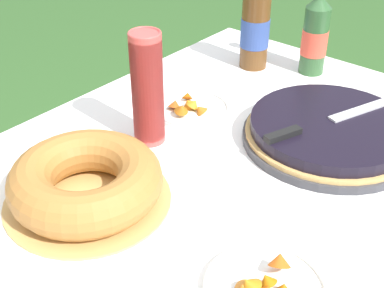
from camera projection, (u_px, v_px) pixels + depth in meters
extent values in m
cube|color=brown|center=(204.00, 201.00, 1.10)|extent=(1.54, 1.03, 0.03)
cylinder|color=brown|center=(229.00, 128.00, 1.98)|extent=(0.06, 0.06, 0.63)
cube|color=white|center=(204.00, 194.00, 1.09)|extent=(1.55, 1.04, 0.00)
cube|color=white|center=(52.00, 130.00, 1.40)|extent=(1.55, 0.00, 0.10)
cube|color=white|center=(365.00, 86.00, 1.61)|extent=(0.00, 1.04, 0.10)
cylinder|color=#38383D|center=(328.00, 138.00, 1.24)|extent=(0.40, 0.40, 0.02)
cylinder|color=tan|center=(329.00, 133.00, 1.24)|extent=(0.39, 0.39, 0.01)
cylinder|color=black|center=(331.00, 126.00, 1.23)|extent=(0.37, 0.37, 0.03)
cube|color=silver|center=(362.00, 110.00, 1.26)|extent=(0.19, 0.09, 0.00)
cube|color=black|center=(283.00, 134.00, 1.16)|extent=(0.09, 0.05, 0.01)
cylinder|color=tan|center=(88.00, 200.00, 1.07)|extent=(0.33, 0.33, 0.01)
torus|color=#AD7033|center=(86.00, 180.00, 1.04)|extent=(0.30, 0.30, 0.09)
cylinder|color=#E04C47|center=(149.00, 122.00, 1.23)|extent=(0.07, 0.07, 0.09)
cylinder|color=#E04C47|center=(149.00, 117.00, 1.23)|extent=(0.07, 0.07, 0.09)
cylinder|color=#E04C47|center=(149.00, 112.00, 1.22)|extent=(0.07, 0.07, 0.09)
cylinder|color=#E04C47|center=(148.00, 107.00, 1.21)|extent=(0.07, 0.07, 0.09)
cylinder|color=#E04C47|center=(148.00, 102.00, 1.20)|extent=(0.07, 0.07, 0.09)
cylinder|color=#E04C47|center=(148.00, 97.00, 1.20)|extent=(0.07, 0.07, 0.09)
cylinder|color=#E04C47|center=(148.00, 92.00, 1.19)|extent=(0.07, 0.07, 0.09)
cylinder|color=#E04C47|center=(147.00, 87.00, 1.18)|extent=(0.07, 0.07, 0.09)
cylinder|color=#E04C47|center=(147.00, 82.00, 1.18)|extent=(0.07, 0.07, 0.09)
cylinder|color=#E04C47|center=(147.00, 76.00, 1.17)|extent=(0.07, 0.07, 0.09)
cylinder|color=#E04C47|center=(146.00, 71.00, 1.16)|extent=(0.07, 0.07, 0.09)
cylinder|color=#E04C47|center=(146.00, 65.00, 1.15)|extent=(0.07, 0.07, 0.09)
cylinder|color=#E04C47|center=(146.00, 60.00, 1.15)|extent=(0.07, 0.07, 0.09)
cylinder|color=#E04C47|center=(146.00, 54.00, 1.14)|extent=(0.07, 0.07, 0.09)
torus|color=#E04C47|center=(145.00, 33.00, 1.11)|extent=(0.07, 0.07, 0.01)
cylinder|color=#2D562D|center=(314.00, 41.00, 1.52)|extent=(0.07, 0.07, 0.19)
cylinder|color=#E54C38|center=(314.00, 42.00, 1.52)|extent=(0.07, 0.07, 0.07)
cone|color=#2D562D|center=(320.00, 1.00, 1.45)|extent=(0.07, 0.07, 0.04)
cylinder|color=brown|center=(255.00, 31.00, 1.54)|extent=(0.08, 0.08, 0.22)
cylinder|color=#334C93|center=(255.00, 32.00, 1.54)|extent=(0.08, 0.08, 0.08)
torus|color=white|center=(265.00, 287.00, 0.86)|extent=(0.20, 0.20, 0.01)
cone|color=#CA5916|center=(280.00, 260.00, 0.88)|extent=(0.06, 0.06, 0.04)
cone|color=#C2690B|center=(267.00, 279.00, 0.85)|extent=(0.04, 0.05, 0.04)
cone|color=#B06109|center=(283.00, 288.00, 0.85)|extent=(0.04, 0.03, 0.03)
cone|color=#C67715|center=(248.00, 284.00, 0.84)|extent=(0.05, 0.05, 0.05)
cone|color=orange|center=(243.00, 287.00, 0.85)|extent=(0.05, 0.04, 0.04)
cylinder|color=white|center=(192.00, 110.00, 1.37)|extent=(0.20, 0.20, 0.01)
torus|color=white|center=(192.00, 107.00, 1.36)|extent=(0.19, 0.19, 0.01)
cone|color=orange|center=(189.00, 103.00, 1.36)|extent=(0.05, 0.05, 0.03)
cone|color=orange|center=(194.00, 103.00, 1.35)|extent=(0.05, 0.05, 0.04)
cone|color=#C2570B|center=(187.00, 95.00, 1.39)|extent=(0.03, 0.04, 0.04)
cone|color=#BF5018|center=(175.00, 104.00, 1.36)|extent=(0.05, 0.04, 0.04)
cone|color=#AC5F14|center=(181.00, 108.00, 1.31)|extent=(0.05, 0.05, 0.03)
cone|color=#BC691B|center=(200.00, 109.00, 1.34)|extent=(0.05, 0.05, 0.04)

